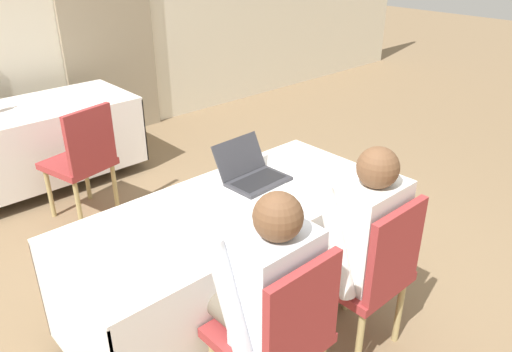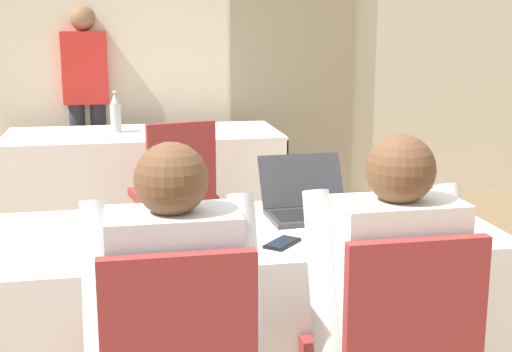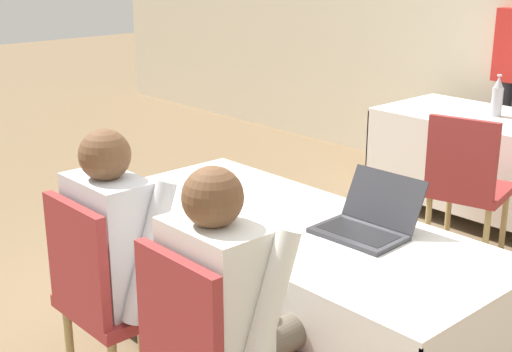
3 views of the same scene
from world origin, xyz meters
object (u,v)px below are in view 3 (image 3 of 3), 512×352
at_px(water_bottle, 497,97).
at_px(person_white_shirt, 233,306).
at_px(laptop, 366,223).
at_px(chair_near_left, 108,292).
at_px(chair_far_spare, 466,182).
at_px(person_checkered_shirt, 128,249).
at_px(cell_phone, 271,241).

distance_m(water_bottle, person_white_shirt, 3.17).
height_order(laptop, chair_near_left, laptop).
bearing_deg(chair_far_spare, water_bottle, -81.87).
height_order(water_bottle, person_checkered_shirt, person_checkered_shirt).
xyz_separation_m(chair_near_left, person_checkered_shirt, (-0.00, 0.10, 0.16)).
distance_m(chair_near_left, person_checkered_shirt, 0.19).
bearing_deg(person_checkered_shirt, laptop, -129.39).
xyz_separation_m(laptop, chair_near_left, (-0.61, -0.85, -0.25)).
xyz_separation_m(person_checkered_shirt, person_white_shirt, (0.65, 0.00, 0.00)).
bearing_deg(cell_phone, laptop, 103.07).
bearing_deg(chair_far_spare, person_checkered_shirt, 72.17).
bearing_deg(chair_far_spare, laptop, 93.23).
height_order(cell_phone, person_checkered_shirt, person_checkered_shirt).
distance_m(person_checkered_shirt, person_white_shirt, 0.65).
bearing_deg(person_white_shirt, cell_phone, -59.82).
bearing_deg(water_bottle, chair_far_spare, -68.94).
xyz_separation_m(water_bottle, chair_near_left, (0.15, -3.17, -0.34)).
relative_size(water_bottle, person_white_shirt, 0.24).
relative_size(laptop, person_white_shirt, 0.31).
relative_size(cell_phone, person_white_shirt, 0.14).
xyz_separation_m(chair_far_spare, person_white_shirt, (0.46, -2.20, 0.16)).
bearing_deg(chair_near_left, laptop, -125.76).
height_order(water_bottle, person_white_shirt, person_white_shirt).
relative_size(chair_near_left, chair_far_spare, 1.00).
distance_m(chair_far_spare, person_white_shirt, 2.25).
bearing_deg(water_bottle, cell_phone, -78.09).
xyz_separation_m(cell_phone, chair_near_left, (-0.42, -0.50, -0.21)).
bearing_deg(person_white_shirt, chair_far_spare, -78.21).
bearing_deg(person_white_shirt, water_bottle, -75.49).
relative_size(chair_near_left, person_checkered_shirt, 0.78).
height_order(water_bottle, chair_near_left, water_bottle).
bearing_deg(cell_phone, person_white_shirt, -17.63).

